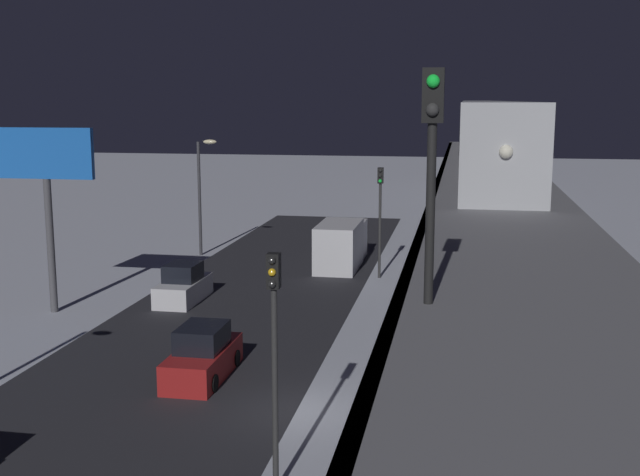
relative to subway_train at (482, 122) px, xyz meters
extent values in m
plane|color=silver|center=(6.67, 38.37, -8.47)|extent=(240.00, 240.00, 0.00)
cube|color=#28282D|center=(12.01, 38.37, -8.47)|extent=(11.00, 87.23, 0.01)
cube|color=slate|center=(0.00, 38.37, -2.18)|extent=(5.00, 87.23, 0.80)
cube|color=#38383D|center=(2.38, 38.37, -2.18)|extent=(0.24, 85.48, 0.80)
cylinder|color=slate|center=(0.00, 2.02, -5.53)|extent=(1.40, 1.40, 5.89)
cylinder|color=slate|center=(0.00, 16.56, -5.53)|extent=(1.40, 1.40, 5.89)
cylinder|color=slate|center=(0.00, 31.10, -5.53)|extent=(1.40, 1.40, 5.89)
cylinder|color=slate|center=(0.00, 45.64, -5.53)|extent=(1.40, 1.40, 5.89)
cube|color=#B7BABF|center=(0.00, 27.90, -0.08)|extent=(2.90, 18.00, 3.40)
cube|color=black|center=(0.00, 27.90, 0.33)|extent=(2.94, 16.20, 0.90)
cube|color=#B7BABF|center=(0.00, 9.30, -0.08)|extent=(2.90, 18.00, 3.40)
cube|color=black|center=(0.00, 9.30, 0.33)|extent=(2.94, 16.20, 0.90)
cube|color=#B7BABF|center=(0.00, -9.30, -0.08)|extent=(2.90, 18.00, 3.40)
cube|color=black|center=(0.00, -9.30, 0.33)|extent=(2.94, 16.20, 0.90)
cube|color=#B7BABF|center=(0.00, -27.90, -0.08)|extent=(2.90, 18.00, 3.40)
cube|color=black|center=(0.00, -27.90, 0.33)|extent=(2.94, 16.20, 0.90)
sphere|color=white|center=(0.00, 36.95, 0.09)|extent=(0.44, 0.44, 0.44)
cylinder|color=black|center=(1.84, 49.14, -0.18)|extent=(0.16, 0.16, 3.20)
cube|color=black|center=(1.84, 49.14, 1.77)|extent=(0.36, 0.28, 0.90)
sphere|color=#19F23F|center=(1.84, 49.30, 2.00)|extent=(0.22, 0.22, 0.22)
sphere|color=#333333|center=(1.84, 49.30, 1.54)|extent=(0.22, 0.22, 0.22)
cube|color=#A51E1E|center=(10.61, 35.76, -7.92)|extent=(1.80, 4.50, 1.10)
cube|color=black|center=(10.61, 35.76, -6.94)|extent=(1.58, 2.16, 0.87)
cylinder|color=black|center=(11.47, 34.37, -8.15)|extent=(0.20, 0.64, 0.64)
cylinder|color=black|center=(9.76, 34.37, -8.15)|extent=(0.20, 0.64, 0.64)
cylinder|color=black|center=(11.47, 37.16, -8.15)|extent=(0.20, 0.64, 0.64)
cylinder|color=black|center=(9.76, 37.16, -8.15)|extent=(0.20, 0.64, 0.64)
cube|color=silver|center=(15.21, 25.20, -7.92)|extent=(1.80, 4.19, 1.10)
cube|color=black|center=(15.21, 25.20, -6.94)|extent=(1.58, 2.01, 0.87)
cube|color=silver|center=(8.61, 12.16, -7.27)|extent=(2.30, 2.20, 2.40)
cube|color=silver|center=(8.61, 15.96, -7.07)|extent=(2.40, 5.00, 2.80)
cylinder|color=#2D2D2D|center=(5.91, 43.75, -5.72)|extent=(0.16, 0.16, 5.50)
cube|color=black|center=(5.91, 43.75, -2.52)|extent=(0.32, 0.32, 0.90)
sphere|color=black|center=(5.91, 43.93, -2.22)|extent=(0.20, 0.20, 0.20)
sphere|color=yellow|center=(5.91, 43.93, -2.52)|extent=(0.20, 0.20, 0.20)
sphere|color=black|center=(5.91, 43.93, -2.82)|extent=(0.20, 0.20, 0.20)
cylinder|color=#2D2D2D|center=(5.91, 18.06, -5.72)|extent=(0.16, 0.16, 5.50)
cube|color=black|center=(5.91, 18.06, -2.52)|extent=(0.32, 0.32, 0.90)
sphere|color=black|center=(5.91, 18.24, -2.22)|extent=(0.20, 0.20, 0.20)
sphere|color=black|center=(5.91, 18.24, -2.52)|extent=(0.20, 0.20, 0.20)
sphere|color=#19E53F|center=(5.91, 18.24, -2.82)|extent=(0.20, 0.20, 0.20)
cylinder|color=#4C4C51|center=(20.69, 28.29, -5.22)|extent=(0.36, 0.36, 6.50)
cube|color=blue|center=(20.69, 28.29, -0.77)|extent=(4.80, 0.30, 2.40)
cylinder|color=#38383D|center=(18.31, 13.37, -4.72)|extent=(0.20, 0.20, 7.50)
ellipsoid|color=#F4E5B2|center=(17.51, 13.37, -0.97)|extent=(0.90, 0.44, 0.30)
camera|label=1|loc=(1.32, 62.49, 1.70)|focal=44.19mm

